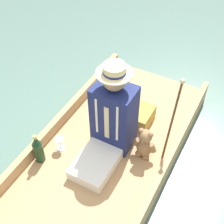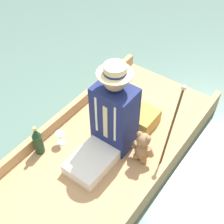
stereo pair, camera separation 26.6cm
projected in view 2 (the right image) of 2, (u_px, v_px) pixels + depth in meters
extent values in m
plane|color=slate|center=(98.00, 165.00, 2.95)|extent=(16.00, 16.00, 0.00)
cube|color=tan|center=(97.00, 162.00, 2.91)|extent=(1.19, 2.79, 0.12)
cube|color=tan|center=(150.00, 186.00, 2.58)|extent=(0.06, 2.79, 0.12)
cube|color=tan|center=(52.00, 126.00, 3.06)|extent=(0.06, 2.79, 0.12)
cube|color=#B7933D|center=(136.00, 116.00, 3.13)|extent=(0.41, 0.29, 0.16)
cube|color=white|center=(91.00, 162.00, 2.76)|extent=(0.32, 0.44, 0.11)
cube|color=navy|center=(115.00, 117.00, 2.76)|extent=(0.36, 0.26, 0.67)
cube|color=beige|center=(105.00, 123.00, 2.65)|extent=(0.04, 0.01, 0.37)
cube|color=white|center=(115.00, 125.00, 2.58)|extent=(0.02, 0.01, 0.40)
cube|color=white|center=(96.00, 115.00, 2.67)|extent=(0.02, 0.01, 0.40)
sphere|color=tan|center=(115.00, 80.00, 2.46)|extent=(0.19, 0.19, 0.19)
cylinder|color=beige|center=(115.00, 73.00, 2.41)|extent=(0.30, 0.30, 0.01)
cylinder|color=beige|center=(115.00, 69.00, 2.38)|extent=(0.18, 0.18, 0.07)
cylinder|color=navy|center=(115.00, 72.00, 2.40)|extent=(0.19, 0.19, 0.02)
ellipsoid|color=#9E754C|center=(142.00, 151.00, 2.79)|extent=(0.15, 0.12, 0.21)
sphere|color=#9E754C|center=(143.00, 140.00, 2.67)|extent=(0.12, 0.12, 0.12)
sphere|color=olive|center=(140.00, 144.00, 2.65)|extent=(0.05, 0.05, 0.05)
sphere|color=#9E754C|center=(148.00, 139.00, 2.62)|extent=(0.05, 0.05, 0.05)
sphere|color=#9E754C|center=(140.00, 134.00, 2.66)|extent=(0.05, 0.05, 0.05)
cylinder|color=#9E754C|center=(150.00, 152.00, 2.73)|extent=(0.08, 0.05, 0.09)
cylinder|color=#9E754C|center=(135.00, 144.00, 2.79)|extent=(0.08, 0.05, 0.09)
sphere|color=#9E754C|center=(143.00, 160.00, 2.81)|extent=(0.06, 0.06, 0.06)
sphere|color=#9E754C|center=(136.00, 156.00, 2.84)|extent=(0.06, 0.06, 0.06)
cylinder|color=silver|center=(62.00, 142.00, 2.99)|extent=(0.08, 0.08, 0.01)
cylinder|color=silver|center=(61.00, 139.00, 2.96)|extent=(0.01, 0.01, 0.09)
cone|color=silver|center=(60.00, 134.00, 2.91)|extent=(0.09, 0.09, 0.04)
cylinder|color=brown|center=(171.00, 128.00, 2.61)|extent=(0.02, 0.21, 0.77)
sphere|color=beige|center=(184.00, 88.00, 2.39)|extent=(0.04, 0.04, 0.04)
cylinder|color=#19381E|center=(39.00, 144.00, 2.84)|extent=(0.09, 0.09, 0.22)
cone|color=#19381E|center=(36.00, 132.00, 2.73)|extent=(0.08, 0.08, 0.09)
cylinder|color=gold|center=(35.00, 129.00, 2.70)|extent=(0.03, 0.03, 0.03)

